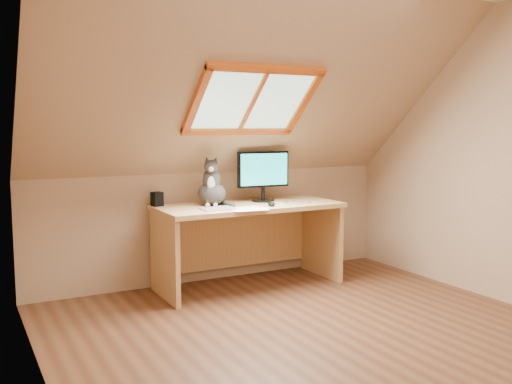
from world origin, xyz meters
TOP-DOWN VIEW (x-y plane):
  - ground at (0.00, 0.00)m, footprint 3.50×3.50m
  - room_shell at (0.00, -0.09)m, footprint 3.52×3.52m
  - desk at (0.14, 1.45)m, footprint 1.62×0.71m
  - monitor at (0.34, 1.47)m, footprint 0.49×0.21m
  - cat at (-0.18, 1.47)m, footprint 0.33×0.35m
  - desk_speaker at (-0.61, 1.63)m, footprint 0.10×0.10m
  - graphics_tablet at (-0.23, 1.21)m, footprint 0.27×0.20m
  - mouse at (0.25, 1.17)m, footprint 0.09×0.13m
  - papers at (0.06, 1.12)m, footprint 0.33×0.27m
  - cables at (0.49, 1.26)m, footprint 0.51×0.26m

SIDE VIEW (x-z plane):
  - ground at x=0.00m, z-range 0.00..0.00m
  - desk at x=0.14m, z-range 0.14..0.88m
  - papers at x=0.06m, z-range 0.74..0.74m
  - cables at x=0.49m, z-range 0.74..0.75m
  - graphics_tablet at x=-0.23m, z-range 0.74..0.75m
  - mouse at x=0.25m, z-range 0.74..0.77m
  - desk_speaker at x=-0.61m, z-range 0.74..0.86m
  - cat at x=-0.18m, z-range 0.68..1.11m
  - monitor at x=0.34m, z-range 0.77..1.23m
  - room_shell at x=0.00m, z-range 0.23..2.64m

